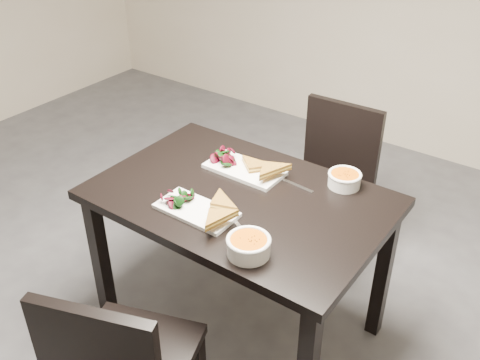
{
  "coord_description": "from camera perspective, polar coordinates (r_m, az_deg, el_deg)",
  "views": [
    {
      "loc": [
        1.53,
        -1.19,
        1.99
      ],
      "look_at": [
        0.43,
        0.33,
        0.82
      ],
      "focal_mm": 40.75,
      "sensor_mm": 36.0,
      "label": 1
    }
  ],
  "objects": [
    {
      "name": "plate_far",
      "position": [
        2.4,
        0.46,
        1.1
      ],
      "size": [
        0.35,
        0.17,
        0.02
      ],
      "primitive_type": "cube",
      "color": "white",
      "rests_on": "table"
    },
    {
      "name": "salad_far",
      "position": [
        2.43,
        -1.46,
        2.47
      ],
      "size": [
        0.11,
        0.1,
        0.05
      ],
      "primitive_type": null,
      "color": "black",
      "rests_on": "plate_far"
    },
    {
      "name": "cutlery_near",
      "position": [
        2.04,
        0.39,
        -5.41
      ],
      "size": [
        0.17,
        0.1,
        0.0
      ],
      "primitive_type": "cube",
      "rotation": [
        0.0,
        0.0,
        -0.47
      ],
      "color": "silver",
      "rests_on": "table"
    },
    {
      "name": "soup_bowl_far",
      "position": [
        2.32,
        10.89,
        0.15
      ],
      "size": [
        0.14,
        0.14,
        0.06
      ],
      "color": "white",
      "rests_on": "table"
    },
    {
      "name": "chair_far",
      "position": [
        2.93,
        9.46,
        0.63
      ],
      "size": [
        0.43,
        0.43,
        0.85
      ],
      "rotation": [
        0.0,
        0.0,
        0.03
      ],
      "color": "black",
      "rests_on": "ground"
    },
    {
      "name": "sandwich_far",
      "position": [
        2.34,
        1.55,
        1.25
      ],
      "size": [
        0.21,
        0.22,
        0.06
      ],
      "primitive_type": null,
      "rotation": [
        0.0,
        0.0,
        0.86
      ],
      "color": "#AB7424",
      "rests_on": "plate_far"
    },
    {
      "name": "cutlery_far",
      "position": [
        2.32,
        5.8,
        -0.5
      ],
      "size": [
        0.18,
        0.03,
        0.0
      ],
      "primitive_type": "cube",
      "rotation": [
        0.0,
        0.0,
        -0.09
      ],
      "color": "silver",
      "rests_on": "table"
    },
    {
      "name": "salad_near",
      "position": [
        2.18,
        -6.65,
        -1.65
      ],
      "size": [
        0.1,
        0.09,
        0.04
      ],
      "primitive_type": null,
      "color": "black",
      "rests_on": "plate_near"
    },
    {
      "name": "ground",
      "position": [
        2.78,
        -11.63,
        -14.6
      ],
      "size": [
        5.0,
        5.0,
        0.0
      ],
      "primitive_type": "plane",
      "color": "#47474C",
      "rests_on": "ground"
    },
    {
      "name": "plate_near",
      "position": [
        2.14,
        -4.59,
        -3.2
      ],
      "size": [
        0.32,
        0.16,
        0.02
      ],
      "primitive_type": "cube",
      "color": "white",
      "rests_on": "table"
    },
    {
      "name": "table",
      "position": [
        2.3,
        -0.0,
        -3.56
      ],
      "size": [
        1.2,
        0.8,
        0.75
      ],
      "color": "black",
      "rests_on": "ground"
    },
    {
      "name": "soup_bowl_near",
      "position": [
        1.91,
        0.91,
        -6.84
      ],
      "size": [
        0.16,
        0.16,
        0.07
      ],
      "color": "white",
      "rests_on": "table"
    },
    {
      "name": "sandwich_near",
      "position": [
        2.1,
        -3.01,
        -2.84
      ],
      "size": [
        0.19,
        0.17,
        0.05
      ],
      "primitive_type": null,
      "rotation": [
        0.0,
        0.0,
        0.31
      ],
      "color": "#AB7424",
      "rests_on": "plate_near"
    }
  ]
}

